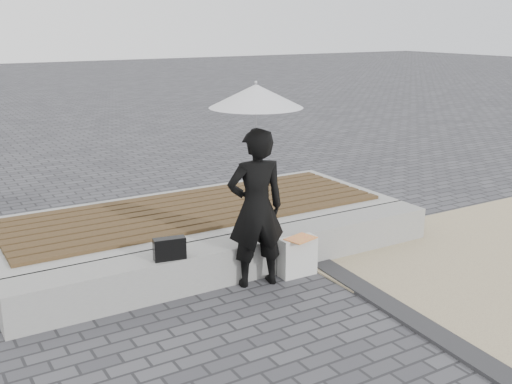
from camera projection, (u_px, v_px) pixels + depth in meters
ground at (335, 335)px, 5.36m from camera, size 80.00×80.00×0.00m
edging_band at (438, 336)px, 5.32m from camera, size 0.61×5.20×0.04m
seating_ledge at (244, 256)px, 6.63m from camera, size 5.00×0.45×0.40m
timber_platform at (196, 226)px, 7.62m from camera, size 5.00×2.00×0.40m
timber_decking at (195, 209)px, 7.56m from camera, size 4.60×1.60×0.04m
woman at (256, 208)px, 6.20m from camera, size 0.67×0.51×1.66m
parasol at (256, 96)px, 5.89m from camera, size 0.92×0.92×1.18m
handbag at (170, 249)px, 5.98m from camera, size 0.33×0.16×0.22m
canvas_tote at (298, 256)px, 6.58m from camera, size 0.41×0.18×0.43m
magazine at (301, 238)px, 6.48m from camera, size 0.36×0.30×0.01m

